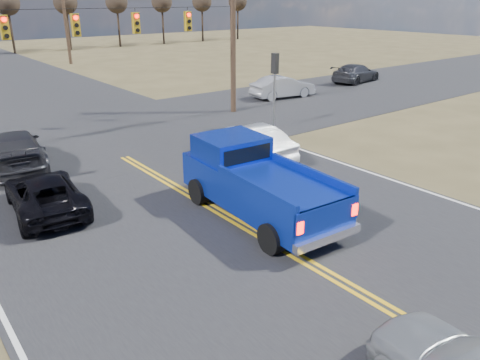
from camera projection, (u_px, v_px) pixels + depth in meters
ground at (410, 323)px, 9.97m from camera, size 160.00×160.00×0.00m
road_main at (171, 185)px, 17.30m from camera, size 14.00×120.00×0.02m
road_cross at (89, 137)px, 23.16m from camera, size 120.00×12.00×0.02m
signal_gantry at (89, 30)px, 21.45m from camera, size 19.60×4.83×10.00m
utility_poles at (84, 28)px, 20.52m from camera, size 19.60×58.32×10.00m
treeline at (20, 11)px, 27.65m from camera, size 87.00×117.80×7.40m
pickup_truck at (256, 182)px, 14.53m from camera, size 2.76×6.22×2.28m
black_suv at (45, 194)px, 14.94m from camera, size 2.50×4.61×1.23m
white_car_queue at (246, 143)px, 19.64m from camera, size 1.74×4.71×1.54m
dgrey_car_queue at (14, 150)px, 18.74m from camera, size 2.86×5.49×1.52m
cross_car_east_near at (283, 87)px, 32.08m from camera, size 2.21×4.71×1.49m
cross_car_east_far at (356, 73)px, 37.98m from camera, size 2.85×5.33×1.47m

